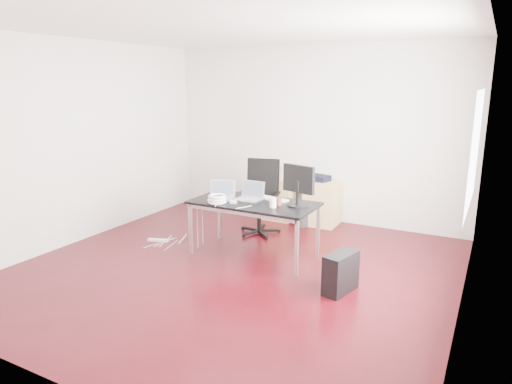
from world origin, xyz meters
The scene contains 18 objects.
room_shell centered at (0.04, 0.00, 1.40)m, with size 5.00×5.00×5.00m.
desk centered at (0.00, 0.50, 0.68)m, with size 1.60×0.80×0.73m.
office_chair centered at (-0.39, 1.43, 0.61)m, with size 0.58×0.60×1.08m.
filing_cabinet_left centered at (-0.43, 2.23, 0.35)m, with size 0.50×0.50×0.70m, color tan.
filing_cabinet_right centered at (0.30, 2.23, 0.35)m, with size 0.50×0.50×0.70m, color tan.
pc_tower centered at (1.32, 0.01, 0.22)m, with size 0.20×0.45×0.44m, color black.
wastebasket centered at (0.04, 2.00, 0.14)m, with size 0.24×0.24×0.28m, color black.
power_strip centered at (-1.48, 0.34, 0.02)m, with size 0.30×0.06×0.04m, color white.
laptop_left centered at (-0.46, 0.45, 0.79)m, with size 0.40×0.37×0.23m.
laptop_right centered at (-0.11, 0.58, 0.79)m, with size 0.33×0.26×0.23m.
monitor centered at (0.57, 0.59, 1.01)m, with size 0.45×0.26×0.51m.
keyboard centered at (0.15, 0.72, 0.74)m, with size 0.44×0.14×0.02m, color white.
cup_white centered at (0.33, 0.38, 0.79)m, with size 0.08×0.08×0.12m, color white.
cup_brown centered at (0.34, 0.50, 0.78)m, with size 0.08×0.08×0.10m, color brown.
cable_coil centered at (-0.38, 0.23, 0.78)m, with size 0.24×0.24×0.11m.
power_adapter centered at (-0.21, 0.32, 0.74)m, with size 0.07×0.07×0.03m, color white.
speaker centered at (-0.42, 2.21, 0.79)m, with size 0.09×0.08×0.18m, color #9E9E9E.
navy_garment centered at (0.23, 2.25, 0.74)m, with size 0.30×0.24×0.09m, color black.
Camera 1 is at (2.67, -4.45, 2.21)m, focal length 32.00 mm.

